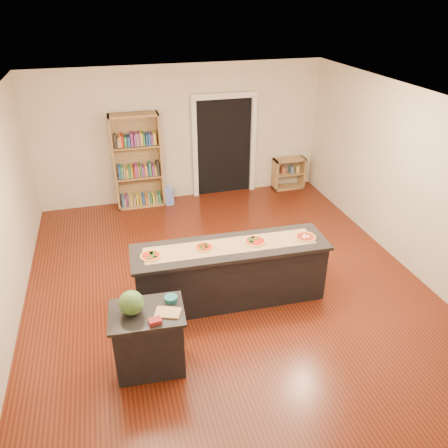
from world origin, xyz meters
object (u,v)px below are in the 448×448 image
object	(u,v)px
kitchen_island	(230,273)
waste_bin	(168,196)
side_counter	(149,339)
watermelon	(131,303)
bookshelf	(138,162)
low_shelf	(289,173)

from	to	relation	value
kitchen_island	waste_bin	xyz separation A→B (m)	(-0.36, 3.49, -0.28)
side_counter	watermelon	xyz separation A→B (m)	(-0.15, 0.02, 0.56)
kitchen_island	side_counter	bearing A→B (deg)	-139.99
bookshelf	waste_bin	size ratio (longest dim) A/B	5.43
bookshelf	waste_bin	xyz separation A→B (m)	(0.57, -0.08, -0.79)
bookshelf	waste_bin	distance (m)	0.98
bookshelf	watermelon	world-z (taller)	bookshelf
side_counter	low_shelf	bearing A→B (deg)	55.09
low_shelf	waste_bin	size ratio (longest dim) A/B	1.98
side_counter	watermelon	size ratio (longest dim) A/B	3.02
kitchen_island	low_shelf	world-z (taller)	kitchen_island
kitchen_island	low_shelf	distance (m)	4.33
side_counter	low_shelf	world-z (taller)	side_counter
low_shelf	bookshelf	bearing A→B (deg)	-179.64
waste_bin	watermelon	size ratio (longest dim) A/B	1.27
kitchen_island	bookshelf	distance (m)	3.72
watermelon	side_counter	bearing A→B (deg)	-9.09
bookshelf	low_shelf	size ratio (longest dim) A/B	2.74
side_counter	low_shelf	xyz separation A→B (m)	(3.71, 4.60, -0.07)
kitchen_island	watermelon	distance (m)	1.82
side_counter	bookshelf	size ratio (longest dim) A/B	0.44
low_shelf	waste_bin	distance (m)	2.79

